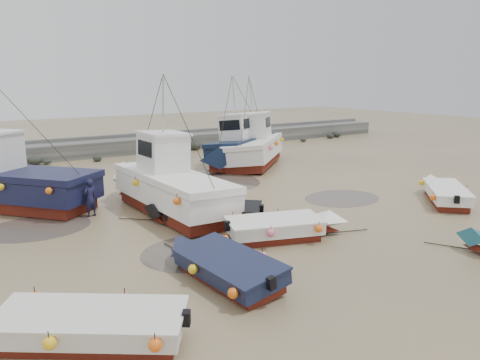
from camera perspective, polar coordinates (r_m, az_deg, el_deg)
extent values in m
plane|color=#998059|center=(19.39, 3.04, -5.94)|extent=(120.00, 120.00, 0.00)
cube|color=slate|center=(38.75, -16.77, 3.71)|extent=(60.00, 2.20, 1.20)
cube|color=slate|center=(39.81, -17.36, 4.95)|extent=(60.00, 0.60, 0.25)
ellipsoid|color=black|center=(37.87, -8.01, 3.46)|extent=(0.84, 0.86, 0.51)
ellipsoid|color=black|center=(40.42, -5.51, 4.15)|extent=(0.98, 1.07, 0.72)
ellipsoid|color=black|center=(42.93, 2.67, 4.58)|extent=(0.78, 0.90, 0.59)
ellipsoid|color=black|center=(48.86, 10.95, 5.28)|extent=(0.68, 0.72, 0.52)
ellipsoid|color=black|center=(45.70, 7.71, 4.88)|extent=(0.60, 0.70, 0.31)
ellipsoid|color=black|center=(36.16, -23.72, 2.19)|extent=(0.99, 0.80, 0.58)
ellipsoid|color=black|center=(42.01, 0.31, 4.31)|extent=(0.54, 0.46, 0.30)
ellipsoid|color=black|center=(40.85, -2.78, 4.10)|extent=(0.61, 0.47, 0.46)
ellipsoid|color=black|center=(49.97, 11.70, 5.50)|extent=(0.92, 0.97, 0.58)
ellipsoid|color=black|center=(36.13, -22.45, 2.08)|extent=(0.61, 0.53, 0.32)
ellipsoid|color=black|center=(42.05, -1.69, 4.38)|extent=(0.67, 0.55, 0.43)
ellipsoid|color=black|center=(35.09, -26.95, 1.41)|extent=(0.65, 0.60, 0.37)
ellipsoid|color=black|center=(40.23, -2.62, 4.11)|extent=(0.88, 0.64, 0.62)
ellipsoid|color=black|center=(36.27, -17.01, 2.53)|extent=(0.64, 0.62, 0.48)
ellipsoid|color=black|center=(40.34, -5.36, 3.93)|extent=(0.55, 0.45, 0.29)
cylinder|color=#50473F|center=(16.96, -5.17, -8.70)|extent=(4.15, 4.15, 0.01)
cylinder|color=#50473F|center=(24.71, 12.34, -2.17)|extent=(4.12, 4.12, 0.01)
cylinder|color=#50473F|center=(21.21, -23.46, -5.35)|extent=(4.30, 4.30, 0.01)
cylinder|color=#50473F|center=(28.45, -3.54, 0.01)|extent=(5.46, 5.46, 0.01)
cube|color=maroon|center=(12.03, -17.54, -17.84)|extent=(4.01, 3.39, 0.30)
cube|color=silver|center=(11.85, -17.66, -16.27)|extent=(4.38, 3.75, 0.45)
cube|color=brown|center=(11.77, -17.71, -15.56)|extent=(3.65, 3.10, 0.10)
cube|color=silver|center=(11.73, -17.74, -15.17)|extent=(4.50, 3.86, 0.07)
cube|color=black|center=(11.26, -6.51, -16.33)|extent=(0.27, 0.28, 0.35)
sphere|color=orange|center=(10.61, -10.25, -18.83)|extent=(0.30, 0.30, 0.30)
sphere|color=orange|center=(12.40, -13.74, -14.12)|extent=(0.30, 0.30, 0.30)
sphere|color=orange|center=(11.27, -22.12, -17.60)|extent=(0.30, 0.30, 0.30)
sphere|color=orange|center=(13.17, -23.52, -13.22)|extent=(0.30, 0.30, 0.30)
cube|color=maroon|center=(14.50, -1.15, -11.80)|extent=(1.65, 3.59, 0.30)
cube|color=#141B37|center=(14.36, -1.16, -10.44)|extent=(1.91, 3.86, 0.45)
pyramid|color=#141B37|center=(15.93, -5.96, -6.43)|extent=(1.70, 0.83, 0.90)
cube|color=brown|center=(14.29, -1.16, -9.83)|extent=(1.54, 3.24, 0.10)
cube|color=#141B37|center=(14.26, -1.16, -9.49)|extent=(1.99, 3.95, 0.07)
cube|color=black|center=(12.89, 4.15, -12.37)|extent=(0.23, 0.19, 0.35)
cylinder|color=black|center=(16.99, -7.54, -8.63)|extent=(0.18, 2.00, 0.04)
sphere|color=orange|center=(12.70, -0.58, -13.08)|extent=(0.30, 0.30, 0.30)
sphere|color=orange|center=(14.50, 3.09, -9.76)|extent=(0.30, 0.30, 0.30)
sphere|color=orange|center=(14.20, -5.50, -10.29)|extent=(0.30, 0.30, 0.30)
sphere|color=orange|center=(15.96, -1.61, -7.63)|extent=(0.30, 0.30, 0.30)
cylinder|color=black|center=(18.92, 24.55, -7.47)|extent=(0.99, 1.78, 0.04)
cube|color=maroon|center=(25.37, 23.80, -2.23)|extent=(3.68, 3.64, 0.30)
cube|color=white|center=(25.29, 23.88, -1.41)|extent=(4.05, 4.00, 0.45)
pyramid|color=white|center=(27.50, 22.99, 0.67)|extent=(1.63, 1.64, 0.90)
cube|color=brown|center=(25.25, 23.91, -1.05)|extent=(3.36, 3.32, 0.10)
cube|color=white|center=(25.23, 23.93, -0.85)|extent=(4.16, 4.12, 0.07)
cube|color=black|center=(23.21, 24.94, -2.22)|extent=(0.28, 0.28, 0.35)
cylinder|color=black|center=(28.61, 22.48, -0.80)|extent=(1.46, 1.42, 0.04)
sphere|color=orange|center=(23.53, 22.48, -2.00)|extent=(0.30, 0.30, 0.30)
sphere|color=orange|center=(25.47, 25.92, -1.26)|extent=(0.30, 0.30, 0.30)
sphere|color=orange|center=(26.66, 21.28, -0.29)|extent=(0.30, 0.30, 0.30)
cube|color=maroon|center=(20.06, -3.20, -4.86)|extent=(3.61, 3.37, 0.30)
cube|color=black|center=(19.95, -3.21, -3.83)|extent=(3.96, 3.71, 0.45)
pyramid|color=black|center=(20.36, -9.61, -2.34)|extent=(1.54, 1.63, 0.90)
cube|color=brown|center=(19.91, -3.22, -3.38)|extent=(3.29, 3.08, 0.10)
cube|color=black|center=(19.88, -3.22, -3.13)|extent=(4.07, 3.82, 0.07)
cube|color=black|center=(19.65, 2.65, -3.55)|extent=(0.28, 0.28, 0.35)
cylinder|color=black|center=(20.90, -11.99, -4.75)|extent=(1.54, 1.34, 0.04)
sphere|color=orange|center=(18.86, 0.95, -4.45)|extent=(0.30, 0.30, 0.30)
sphere|color=orange|center=(20.63, -0.23, -2.97)|extent=(0.30, 0.30, 0.30)
sphere|color=orange|center=(19.03, -2.77, -4.31)|extent=(0.30, 0.30, 0.30)
sphere|color=orange|center=(20.82, -3.62, -2.85)|extent=(0.30, 0.30, 0.30)
sphere|color=orange|center=(19.28, -6.42, -4.15)|extent=(0.30, 0.30, 0.30)
sphere|color=orange|center=(21.08, -6.94, -2.72)|extent=(0.30, 0.30, 0.30)
cube|color=maroon|center=(18.11, 4.17, -6.80)|extent=(3.56, 2.34, 0.30)
cube|color=white|center=(17.99, 4.19, -5.67)|extent=(3.87, 2.65, 0.45)
pyramid|color=white|center=(18.66, 10.37, -3.74)|extent=(1.18, 1.77, 0.90)
cube|color=brown|center=(17.94, 4.20, -5.17)|extent=(3.23, 2.16, 0.10)
cube|color=white|center=(17.92, 4.20, -4.90)|extent=(3.97, 2.74, 0.07)
cube|color=black|center=(17.43, -1.57, -5.64)|extent=(0.24, 0.27, 0.35)
cylinder|color=black|center=(19.33, 12.66, -6.21)|extent=(1.91, 0.66, 0.04)
sphere|color=orange|center=(18.41, -0.93, -4.87)|extent=(0.30, 0.30, 0.30)
sphere|color=orange|center=(16.98, 3.76, -6.41)|extent=(0.30, 0.30, 0.30)
sphere|color=orange|center=(18.95, 4.59, -4.41)|extent=(0.30, 0.30, 0.30)
sphere|color=orange|center=(17.66, 9.55, -5.81)|extent=(0.30, 0.30, 0.30)
cube|color=maroon|center=(24.63, -25.56, -2.51)|extent=(6.44, 7.07, 0.55)
cube|color=#131737|center=(24.46, -25.72, -0.82)|extent=(7.10, 7.74, 0.95)
cube|color=brown|center=(24.36, -25.83, 0.36)|extent=(6.90, 7.53, 0.08)
cube|color=#131737|center=(24.33, -25.86, 0.69)|extent=(7.25, 7.91, 0.30)
sphere|color=pink|center=(21.29, -22.28, -1.34)|extent=(0.30, 0.30, 0.30)
sphere|color=pink|center=(24.34, -20.21, 0.45)|extent=(0.30, 0.30, 0.30)
sphere|color=pink|center=(22.91, -27.13, -0.87)|extent=(0.30, 0.30, 0.30)
sphere|color=pink|center=(25.89, -24.62, 0.76)|extent=(0.30, 0.30, 0.30)
cube|color=maroon|center=(21.51, -8.17, -3.44)|extent=(2.39, 7.01, 0.55)
cube|color=white|center=(21.31, -8.23, -1.50)|extent=(2.79, 7.53, 0.95)
pyramid|color=white|center=(24.97, -12.81, 2.00)|extent=(2.59, 1.51, 1.40)
cube|color=brown|center=(21.20, -8.27, -0.14)|extent=(2.68, 7.35, 0.08)
cube|color=white|center=(21.17, -8.29, 0.23)|extent=(2.85, 7.70, 0.30)
cube|color=white|center=(21.89, -9.59, 3.16)|extent=(1.85, 2.06, 1.70)
cube|color=white|center=(21.76, -9.68, 5.53)|extent=(2.00, 2.22, 0.12)
cube|color=black|center=(22.76, -10.75, 4.12)|extent=(1.52, 0.10, 0.68)
cylinder|color=#B7B7B2|center=(21.64, -9.81, 9.10)|extent=(0.10, 0.10, 2.60)
cylinder|color=black|center=(26.37, -13.61, -1.26)|extent=(0.15, 3.00, 0.05)
sphere|color=pink|center=(18.06, -7.86, -2.86)|extent=(0.30, 0.30, 0.30)
sphere|color=pink|center=(21.06, -3.65, -0.57)|extent=(0.30, 0.30, 0.30)
sphere|color=pink|center=(21.54, -12.77, -0.56)|extent=(0.30, 0.30, 0.30)
sphere|color=pink|center=(24.43, -8.56, 1.13)|extent=(0.30, 0.30, 0.30)
cube|color=maroon|center=(33.94, 0.74, 2.52)|extent=(6.94, 5.25, 0.55)
cube|color=#0E1A31|center=(33.82, 0.74, 3.77)|extent=(7.56, 5.84, 0.95)
pyramid|color=#0E1A31|center=(30.08, -2.74, 4.03)|extent=(2.53, 2.98, 1.40)
cube|color=brown|center=(33.75, 0.74, 4.64)|extent=(7.36, 5.67, 0.08)
cube|color=#0E1A31|center=(33.73, 0.74, 4.87)|extent=(7.73, 5.96, 0.30)
cube|color=white|center=(32.74, -0.01, 6.35)|extent=(2.64, 2.58, 1.70)
cube|color=white|center=(32.66, -0.01, 7.94)|extent=(2.85, 2.78, 0.12)
cube|color=black|center=(31.81, -0.84, 6.64)|extent=(0.81, 1.38, 0.68)
cylinder|color=#B7B7B2|center=(32.58, -0.01, 10.33)|extent=(0.10, 0.10, 2.60)
cylinder|color=black|center=(29.40, -3.80, 0.46)|extent=(2.63, 1.53, 0.05)
sphere|color=pink|center=(35.80, 4.82, 4.78)|extent=(0.30, 0.30, 0.30)
sphere|color=pink|center=(35.93, -0.10, 4.85)|extent=(0.30, 0.30, 0.30)
sphere|color=pink|center=(33.70, 3.36, 4.33)|extent=(0.30, 0.30, 0.30)
sphere|color=pink|center=(33.91, -1.86, 4.39)|extent=(0.30, 0.30, 0.30)
sphere|color=pink|center=(31.63, 1.70, 3.81)|extent=(0.30, 0.30, 0.30)
sphere|color=pink|center=(31.94, -3.83, 3.88)|extent=(0.30, 0.30, 0.30)
cube|color=maroon|center=(32.86, 1.83, 2.19)|extent=(6.48, 6.17, 0.55)
cube|color=white|center=(32.74, 1.84, 3.48)|extent=(7.12, 6.81, 0.95)
pyramid|color=white|center=(36.54, 3.24, 5.51)|extent=(3.01, 3.12, 1.40)
cube|color=brown|center=(32.66, 1.84, 4.37)|extent=(6.93, 6.62, 0.08)
cube|color=white|center=(32.64, 1.84, 4.61)|extent=(7.28, 6.96, 0.30)
cube|color=white|center=(33.45, 2.22, 6.47)|extent=(2.85, 2.86, 1.70)
cube|color=white|center=(33.37, 2.23, 8.03)|extent=(3.08, 3.08, 0.12)
cube|color=black|center=(34.42, 2.59, 7.06)|extent=(1.20, 1.33, 0.68)
cylinder|color=#B7B7B2|center=(33.29, 2.25, 10.36)|extent=(0.10, 0.10, 2.60)
cylinder|color=black|center=(37.87, 3.55, 3.15)|extent=(2.27, 2.04, 0.05)
sphere|color=pink|center=(30.44, -2.22, 3.47)|extent=(0.30, 0.30, 0.30)
sphere|color=pink|center=(30.77, 4.03, 3.55)|extent=(0.30, 0.30, 0.30)
sphere|color=pink|center=(32.54, -1.09, 4.06)|extent=(0.30, 0.30, 0.30)
sphere|color=pink|center=(32.92, 4.74, 4.12)|extent=(0.30, 0.30, 0.30)
sphere|color=pink|center=(34.65, -0.11, 4.57)|extent=(0.30, 0.30, 0.30)
sphere|color=pink|center=(35.08, 5.36, 4.61)|extent=(0.30, 0.30, 0.30)
imported|color=#171837|center=(22.06, -17.68, -4.25)|extent=(0.72, 0.59, 1.70)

